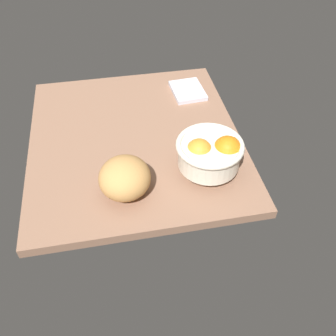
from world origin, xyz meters
TOP-DOWN VIEW (x-y plane):
  - ground_plane at (0.00, 0.00)cm, footprint 75.89×67.70cm
  - fruit_bowl at (19.54, 19.69)cm, footprint 19.32×19.32cm
  - bread_loaf at (23.17, -5.26)cm, footprint 17.58×17.10cm
  - napkin_folded at (-21.89, 22.69)cm, footprint 15.02×12.25cm

SIDE VIEW (x-z plane):
  - ground_plane at x=0.00cm, z-range -3.00..0.00cm
  - napkin_folded at x=-21.89cm, z-range 0.00..1.58cm
  - bread_loaf at x=23.17cm, z-range 0.00..10.70cm
  - fruit_bowl at x=19.54cm, z-range 0.77..13.06cm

